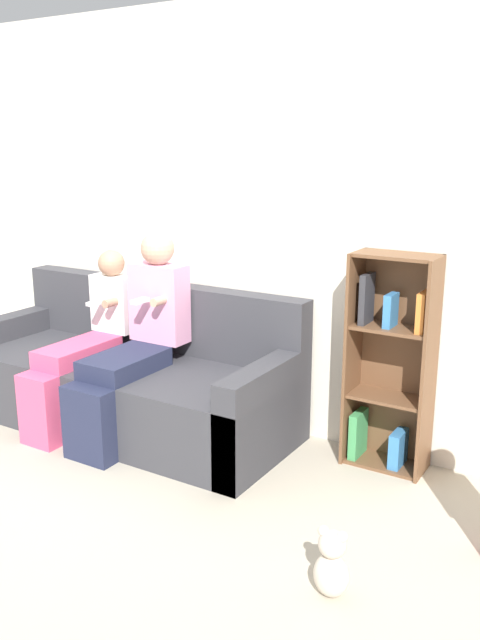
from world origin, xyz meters
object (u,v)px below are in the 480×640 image
couch (129,381)px  teddy_bear (332,565)px  adult_seated (136,337)px  bookshelf (391,366)px  child_seated (83,342)px

couch → teddy_bear: bearing=-26.6°
adult_seated → bookshelf: size_ratio=1.03×
couch → child_seated: (-0.24, -0.14, 0.26)m
bookshelf → teddy_bear: (0.22, -1.22, -0.43)m
adult_seated → bookshelf: (1.43, 0.42, -0.05)m
child_seated → teddy_bear: (2.04, -0.76, -0.40)m
bookshelf → couch: bearing=-168.4°
couch → adult_seated: size_ratio=1.77×
bookshelf → teddy_bear: bookshelf is taller
teddy_bear → bookshelf: bearing=100.0°
child_seated → bookshelf: bookshelf is taller
child_seated → teddy_bear: bearing=-20.4°
adult_seated → child_seated: 0.40m
couch → teddy_bear: 2.02m
couch → bookshelf: size_ratio=1.83×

